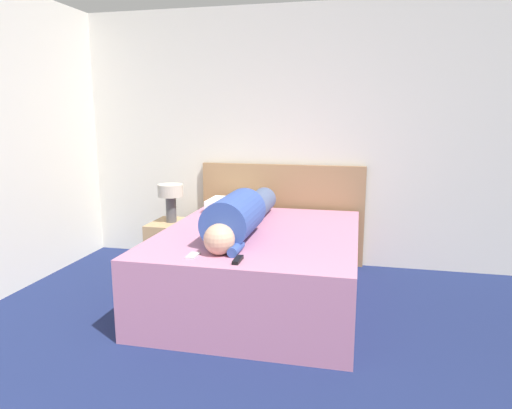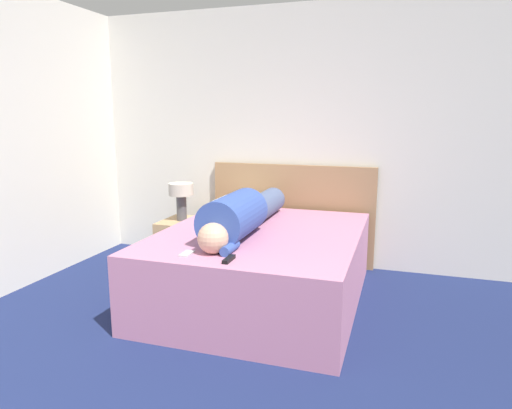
% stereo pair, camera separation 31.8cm
% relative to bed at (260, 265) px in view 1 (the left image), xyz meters
% --- Properties ---
extents(wall_back, '(5.94, 0.06, 2.60)m').
position_rel_bed_xyz_m(wall_back, '(0.24, 1.13, 1.00)').
color(wall_back, silver).
rests_on(wall_back, ground_plane).
extents(bed, '(1.58, 1.94, 0.59)m').
position_rel_bed_xyz_m(bed, '(0.00, 0.00, 0.00)').
color(bed, '#B2708E').
rests_on(bed, ground_plane).
extents(headboard, '(1.70, 0.04, 1.03)m').
position_rel_bed_xyz_m(headboard, '(0.00, 1.06, 0.22)').
color(headboard, '#A37A51').
rests_on(headboard, ground_plane).
extents(nightstand, '(0.40, 0.49, 0.47)m').
position_rel_bed_xyz_m(nightstand, '(-1.05, 0.62, -0.06)').
color(nightstand, tan).
rests_on(nightstand, ground_plane).
extents(table_lamp, '(0.25, 0.25, 0.38)m').
position_rel_bed_xyz_m(table_lamp, '(-1.05, 0.62, 0.45)').
color(table_lamp, '#4C4C51').
rests_on(table_lamp, nightstand).
extents(person_lying, '(0.35, 1.62, 0.35)m').
position_rel_bed_xyz_m(person_lying, '(-0.13, -0.10, 0.45)').
color(person_lying, tan).
rests_on(person_lying, bed).
extents(pillow_near_headboard, '(0.53, 0.37, 0.12)m').
position_rel_bed_xyz_m(pillow_near_headboard, '(-0.40, 0.73, 0.36)').
color(pillow_near_headboard, white).
rests_on(pillow_near_headboard, bed).
extents(tv_remote, '(0.04, 0.15, 0.02)m').
position_rel_bed_xyz_m(tv_remote, '(0.03, -0.81, 0.31)').
color(tv_remote, black).
rests_on(tv_remote, bed).
extents(cell_phone, '(0.06, 0.13, 0.01)m').
position_rel_bed_xyz_m(cell_phone, '(-0.30, -0.77, 0.30)').
color(cell_phone, '#B2B7BC').
rests_on(cell_phone, bed).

